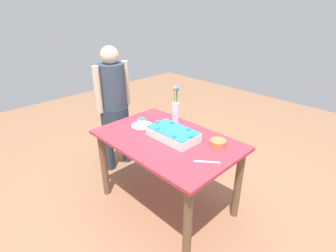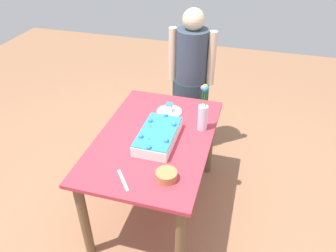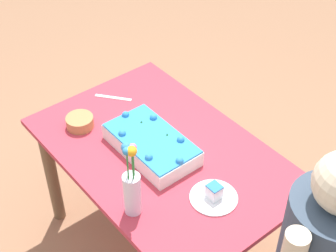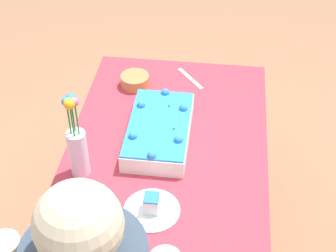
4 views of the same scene
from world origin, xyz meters
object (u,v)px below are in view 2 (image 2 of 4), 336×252
object	(u,v)px
flower_vase	(203,113)
person_standing	(191,75)
sheet_cake	(158,136)
serving_plate_with_slice	(169,110)
fruit_bowl	(166,175)
cake_knife	(123,180)

from	to	relation	value
flower_vase	person_standing	world-z (taller)	person_standing
sheet_cake	person_standing	distance (m)	0.99
serving_plate_with_slice	fruit_bowl	xyz separation A→B (m)	(0.79, 0.20, 0.01)
cake_knife	person_standing	size ratio (longest dim) A/B	0.14
sheet_cake	cake_knife	size ratio (longest dim) A/B	2.25
serving_plate_with_slice	flower_vase	size ratio (longest dim) A/B	0.56
cake_knife	flower_vase	xyz separation A→B (m)	(-0.71, 0.38, 0.14)
serving_plate_with_slice	cake_knife	xyz separation A→B (m)	(0.88, -0.07, -0.02)
cake_knife	fruit_bowl	xyz separation A→B (m)	(-0.09, 0.27, 0.03)
flower_vase	person_standing	size ratio (longest dim) A/B	0.26
serving_plate_with_slice	cake_knife	distance (m)	0.88
person_standing	sheet_cake	bearing A→B (deg)	-1.86
serving_plate_with_slice	flower_vase	world-z (taller)	flower_vase
sheet_cake	cake_knife	distance (m)	0.48
sheet_cake	fruit_bowl	size ratio (longest dim) A/B	3.30
fruit_bowl	cake_knife	bearing A→B (deg)	-71.19
sheet_cake	fruit_bowl	world-z (taller)	sheet_cake
cake_knife	fruit_bowl	bearing A→B (deg)	70.38
serving_plate_with_slice	cake_knife	bearing A→B (deg)	-4.29
flower_vase	person_standing	xyz separation A→B (m)	(-0.75, -0.26, -0.06)
sheet_cake	person_standing	bearing A→B (deg)	178.14
fruit_bowl	flower_vase	bearing A→B (deg)	169.45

